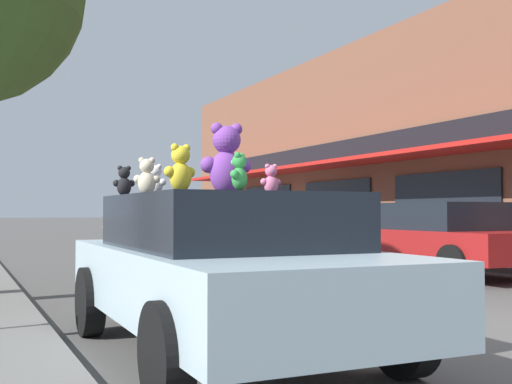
{
  "coord_description": "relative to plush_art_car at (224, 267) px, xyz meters",
  "views": [
    {
      "loc": [
        -5.56,
        -5.24,
        1.29
      ],
      "look_at": [
        -1.58,
        3.27,
        1.57
      ],
      "focal_mm": 45.0,
      "sensor_mm": 36.0,
      "label": 1
    }
  ],
  "objects": [
    {
      "name": "teddy_bear_giant",
      "position": [
        0.12,
        0.23,
        0.99
      ],
      "size": [
        0.52,
        0.33,
        0.69
      ],
      "rotation": [
        0.0,
        0.0,
        3.0
      ],
      "color": "purple",
      "rests_on": "plush_art_car"
    },
    {
      "name": "teddy_bear_brown",
      "position": [
        -0.42,
        0.93,
        0.76
      ],
      "size": [
        0.16,
        0.12,
        0.22
      ],
      "rotation": [
        0.0,
        0.0,
        2.8
      ],
      "color": "olive",
      "rests_on": "plush_art_car"
    },
    {
      "name": "teddy_bear_yellow",
      "position": [
        -0.61,
        -0.58,
        0.84
      ],
      "size": [
        0.29,
        0.19,
        0.38
      ],
      "rotation": [
        0.0,
        0.0,
        3.38
      ],
      "color": "yellow",
      "rests_on": "plush_art_car"
    },
    {
      "name": "teddy_bear_green",
      "position": [
        -0.33,
        -1.09,
        0.79
      ],
      "size": [
        0.19,
        0.19,
        0.28
      ],
      "rotation": [
        0.0,
        0.0,
        3.9
      ],
      "color": "green",
      "rests_on": "plush_art_car"
    },
    {
      "name": "teddy_bear_white",
      "position": [
        -0.49,
        0.54,
        0.8
      ],
      "size": [
        0.2,
        0.21,
        0.3
      ],
      "rotation": [
        0.0,
        0.0,
        2.3
      ],
      "color": "white",
      "rests_on": "plush_art_car"
    },
    {
      "name": "parked_car_far_right",
      "position": [
        6.64,
        11.78,
        0.07
      ],
      "size": [
        2.24,
        4.22,
        1.6
      ],
      "color": "#B7B7BC",
      "rests_on": "ground_plane"
    },
    {
      "name": "parked_car_far_center",
      "position": [
        6.64,
        4.69,
        -0.01
      ],
      "size": [
        2.14,
        4.42,
        1.46
      ],
      "color": "maroon",
      "rests_on": "ground_plane"
    },
    {
      "name": "ground_plane",
      "position": [
        3.36,
        -0.16,
        -0.78
      ],
      "size": [
        260.0,
        260.0,
        0.0
      ],
      "primitive_type": "plane",
      "color": "#514F4C"
    },
    {
      "name": "plush_art_car",
      "position": [
        0.0,
        0.0,
        0.0
      ],
      "size": [
        2.13,
        4.4,
        1.44
      ],
      "rotation": [
        0.0,
        0.0,
        -0.01
      ],
      "color": "#ADC6D1",
      "rests_on": "ground_plane"
    },
    {
      "name": "teddy_bear_cream",
      "position": [
        -0.64,
        0.3,
        0.82
      ],
      "size": [
        0.26,
        0.2,
        0.34
      ],
      "rotation": [
        0.0,
        0.0,
        2.7
      ],
      "color": "beige",
      "rests_on": "plush_art_car"
    },
    {
      "name": "teddy_bear_pink",
      "position": [
        0.4,
        -0.15,
        0.79
      ],
      "size": [
        0.21,
        0.13,
        0.28
      ],
      "rotation": [
        0.0,
        0.0,
        3.2
      ],
      "color": "pink",
      "rests_on": "plush_art_car"
    },
    {
      "name": "teddy_bear_black",
      "position": [
        -0.7,
        0.9,
        0.8
      ],
      "size": [
        0.22,
        0.14,
        0.3
      ],
      "rotation": [
        0.0,
        0.0,
        3.09
      ],
      "color": "black",
      "rests_on": "plush_art_car"
    }
  ]
}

